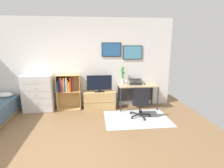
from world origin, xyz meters
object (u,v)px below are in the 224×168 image
object	(u,v)px
dresser	(38,93)
desk	(137,88)
bookshelf	(67,89)
office_chair	(141,102)
television	(99,84)
laptop	(136,82)
wine_glass	(126,81)
bamboo_vase	(123,75)
tv_stand	(100,100)
computer_mouse	(144,84)

from	to	relation	value
dresser	desk	size ratio (longest dim) A/B	0.92
bookshelf	office_chair	xyz separation A→B (m)	(2.03, -0.88, -0.18)
television	laptop	distance (m)	1.12
laptop	wine_glass	xyz separation A→B (m)	(-0.33, -0.16, 0.07)
television	bamboo_vase	size ratio (longest dim) A/B	1.42
television	wine_glass	bearing A→B (deg)	-6.81
tv_stand	computer_mouse	xyz separation A→B (m)	(1.37, -0.07, 0.49)
desk	computer_mouse	size ratio (longest dim) A/B	11.26
dresser	wine_glass	xyz separation A→B (m)	(2.57, -0.10, 0.33)
bamboo_vase	wine_glass	distance (m)	0.27
desk	bookshelf	bearing A→B (deg)	178.53
tv_stand	laptop	size ratio (longest dim) A/B	2.07
television	desk	world-z (taller)	television
bookshelf	bamboo_vase	size ratio (longest dim) A/B	2.02
dresser	office_chair	bearing A→B (deg)	-16.16
wine_glass	tv_stand	bearing A→B (deg)	171.60
bookshelf	office_chair	size ratio (longest dim) A/B	1.23
desk	laptop	xyz separation A→B (m)	(-0.04, 0.05, 0.21)
office_chair	computer_mouse	world-z (taller)	office_chair
dresser	desk	xyz separation A→B (m)	(2.93, 0.01, 0.06)
bamboo_vase	wine_glass	bearing A→B (deg)	-71.78
tv_stand	office_chair	bearing A→B (deg)	-38.43
computer_mouse	wine_glass	bearing A→B (deg)	-175.38
laptop	television	bearing A→B (deg)	-170.80
office_chair	wine_glass	world-z (taller)	wine_glass
bookshelf	wine_glass	size ratio (longest dim) A/B	5.88
office_chair	television	bearing A→B (deg)	148.32
laptop	wine_glass	distance (m)	0.37
laptop	bookshelf	bearing A→B (deg)	-174.21
bookshelf	tv_stand	world-z (taller)	bookshelf
dresser	office_chair	size ratio (longest dim) A/B	1.26
office_chair	wine_glass	size ratio (longest dim) A/B	4.78
tv_stand	office_chair	xyz separation A→B (m)	(1.05, -0.84, 0.19)
computer_mouse	dresser	bearing A→B (deg)	179.00
computer_mouse	wine_glass	xyz separation A→B (m)	(-0.58, -0.05, 0.12)
desk	television	bearing A→B (deg)	-179.31
tv_stand	laptop	xyz separation A→B (m)	(1.11, 0.04, 0.54)
tv_stand	bamboo_vase	world-z (taller)	bamboo_vase
dresser	laptop	xyz separation A→B (m)	(2.89, 0.06, 0.27)
tv_stand	bamboo_vase	size ratio (longest dim) A/B	1.80
wine_glass	computer_mouse	bearing A→B (deg)	4.62
television	laptop	size ratio (longest dim) A/B	1.62
dresser	office_chair	world-z (taller)	dresser
bookshelf	wine_glass	distance (m)	1.79
television	computer_mouse	xyz separation A→B (m)	(1.37, -0.05, -0.03)
bookshelf	computer_mouse	distance (m)	2.35
tv_stand	wine_glass	bearing A→B (deg)	-8.40
desk	dresser	bearing A→B (deg)	-179.87
bookshelf	bamboo_vase	bearing A→B (deg)	1.87
laptop	bamboo_vase	bearing A→B (deg)	177.38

